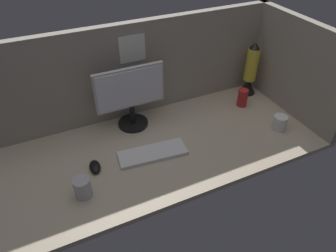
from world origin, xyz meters
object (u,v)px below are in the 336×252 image
(keyboard, at_px, (153,153))
(mouse, at_px, (95,167))
(monitor, at_px, (130,95))
(mug_ceramic_white, at_px, (280,123))
(mug_steel, at_px, (83,187))
(lava_lamp, at_px, (250,73))
(mug_red_plastic, at_px, (243,98))

(keyboard, relative_size, mouse, 3.85)
(monitor, height_order, mug_ceramic_white, monitor)
(keyboard, distance_m, mug_steel, 0.42)
(keyboard, relative_size, mug_steel, 3.67)
(keyboard, relative_size, mug_ceramic_white, 4.09)
(lava_lamp, bearing_deg, mouse, -166.01)
(mug_steel, distance_m, mug_ceramic_white, 1.17)
(mouse, height_order, mug_ceramic_white, mug_ceramic_white)
(monitor, relative_size, mouse, 4.27)
(monitor, relative_size, keyboard, 1.11)
(mouse, bearing_deg, mug_red_plastic, 14.16)
(keyboard, xyz_separation_m, mug_red_plastic, (0.72, 0.19, 0.05))
(mug_ceramic_white, height_order, lava_lamp, lava_lamp)
(keyboard, distance_m, mug_ceramic_white, 0.78)
(mug_steel, distance_m, lava_lamp, 1.33)
(monitor, xyz_separation_m, lava_lamp, (0.85, 0.01, -0.05))
(monitor, xyz_separation_m, mug_steel, (-0.40, -0.42, -0.16))
(mug_steel, bearing_deg, mug_red_plastic, 15.67)
(keyboard, xyz_separation_m, mug_steel, (-0.40, -0.12, 0.04))
(mug_red_plastic, xyz_separation_m, lava_lamp, (0.13, 0.12, 0.10))
(keyboard, bearing_deg, mouse, -178.56)
(monitor, xyz_separation_m, mug_red_plastic, (0.72, -0.11, -0.15))
(mug_ceramic_white, distance_m, lava_lamp, 0.44)
(lava_lamp, bearing_deg, mug_red_plastic, -137.95)
(keyboard, xyz_separation_m, lava_lamp, (0.85, 0.31, 0.14))
(mug_steel, height_order, mug_red_plastic, mug_red_plastic)
(monitor, distance_m, mug_ceramic_white, 0.89)
(monitor, height_order, mouse, monitor)
(monitor, bearing_deg, mug_red_plastic, -8.67)
(mug_steel, bearing_deg, monitor, 47.00)
(keyboard, relative_size, mug_red_plastic, 3.15)
(keyboard, bearing_deg, mug_ceramic_white, -2.27)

